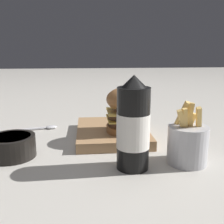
% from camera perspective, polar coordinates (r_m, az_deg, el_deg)
% --- Properties ---
extents(ground_plane, '(6.00, 6.00, 0.00)m').
position_cam_1_polar(ground_plane, '(0.80, -3.64, -5.44)').
color(ground_plane, '#B7B2A8').
extents(serving_board, '(0.27, 0.21, 0.03)m').
position_cam_1_polar(serving_board, '(0.79, 0.00, -4.49)').
color(serving_board, '#A37A51').
rests_on(serving_board, ground_plane).
extents(burger, '(0.11, 0.11, 0.13)m').
position_cam_1_polar(burger, '(0.74, 3.03, 0.57)').
color(burger, '#9E6638').
rests_on(burger, serving_board).
extents(ketchup_bottle, '(0.07, 0.07, 0.21)m').
position_cam_1_polar(ketchup_bottle, '(0.57, 4.63, -3.24)').
color(ketchup_bottle, black).
rests_on(ketchup_bottle, ground_plane).
extents(fries_basket, '(0.09, 0.09, 0.15)m').
position_cam_1_polar(fries_basket, '(0.63, 16.10, -6.55)').
color(fries_basket, '#B7B7BC').
rests_on(fries_basket, ground_plane).
extents(side_bowl, '(0.11, 0.11, 0.05)m').
position_cam_1_polar(side_bowl, '(0.69, -20.99, -6.89)').
color(side_bowl, black).
rests_on(side_bowl, ground_plane).
extents(spoon, '(0.05, 0.15, 0.01)m').
position_cam_1_polar(spoon, '(0.90, -14.65, -3.34)').
color(spoon, silver).
rests_on(spoon, ground_plane).
extents(ketchup_puddle, '(0.05, 0.05, 0.00)m').
position_cam_1_polar(ketchup_puddle, '(1.00, 2.04, -1.34)').
color(ketchup_puddle, '#9E140F').
rests_on(ketchup_puddle, ground_plane).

